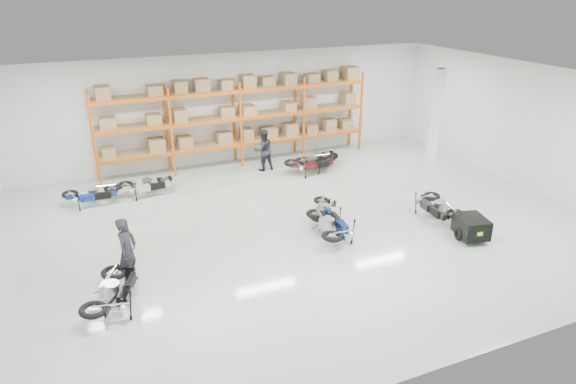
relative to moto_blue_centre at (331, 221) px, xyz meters
name	(u,v)px	position (x,y,z in m)	size (l,w,h in m)	color
room	(304,157)	(-0.38, 1.14, 1.69)	(18.00, 18.00, 18.00)	#ADC0AF
pallet_rack	(237,111)	(-0.38, 7.59, 1.69)	(11.28, 0.98, 3.62)	#DB550B
structural_column	(434,134)	(4.82, 1.64, 1.69)	(0.25, 0.25, 4.50)	white
moto_blue_centre	(331,221)	(0.00, 0.00, 0.00)	(0.82, 1.84, 1.13)	#081D55
moto_silver_left	(326,207)	(0.43, 1.13, -0.08)	(0.71, 1.60, 0.98)	silver
moto_black_far_left	(113,287)	(-6.32, -1.11, 0.00)	(0.82, 1.85, 1.13)	black
moto_touring_right	(437,203)	(3.80, -0.11, -0.03)	(0.78, 1.75, 1.07)	black
trailer	(471,227)	(3.80, -1.71, -0.16)	(0.99, 1.72, 0.70)	black
moto_back_a	(91,191)	(-6.37, 5.47, -0.06)	(0.73, 1.65, 1.01)	navy
moto_back_b	(146,182)	(-4.51, 5.60, -0.05)	(0.74, 1.67, 1.02)	silver
moto_back_c	(319,156)	(2.43, 5.64, -0.02)	(0.80, 1.79, 1.10)	black
moto_back_d	(311,160)	(1.92, 5.32, -0.01)	(0.81, 1.83, 1.12)	#430D15
person_left	(127,251)	(-5.84, -0.10, 0.33)	(0.65, 0.43, 1.78)	black
person_back	(263,150)	(0.29, 6.39, 0.29)	(0.83, 0.64, 1.70)	black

